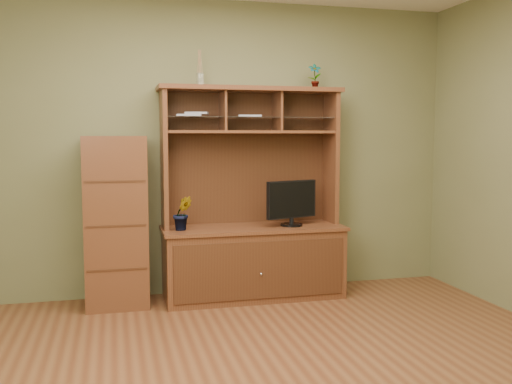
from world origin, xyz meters
name	(u,v)px	position (x,y,z in m)	size (l,w,h in m)	color
room	(278,155)	(0.00, 0.00, 1.35)	(4.54, 4.04, 2.74)	#5B301A
media_hutch	(252,240)	(0.27, 1.73, 0.52)	(1.66, 0.61, 1.90)	#4E2A16
monitor	(292,202)	(0.61, 1.65, 0.87)	(0.50, 0.21, 0.41)	black
orchid_plant	(183,213)	(-0.38, 1.65, 0.80)	(0.16, 0.13, 0.30)	#27571E
top_plant	(315,76)	(0.88, 1.80, 2.02)	(0.12, 0.08, 0.23)	#2F5B20
reed_diffuser	(200,72)	(-0.19, 1.80, 2.02)	(0.06, 0.06, 0.32)	silver
magazines	(211,115)	(-0.09, 1.80, 1.65)	(0.78, 0.20, 0.04)	#A7A6AB
side_cabinet	(116,222)	(-0.94, 1.74, 0.73)	(0.52, 0.48, 1.46)	#4E2A16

